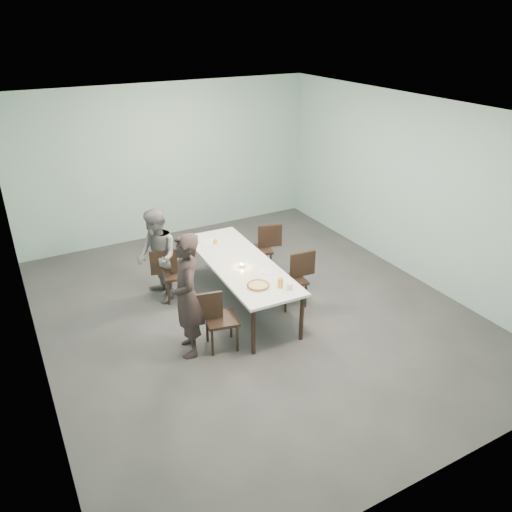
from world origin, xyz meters
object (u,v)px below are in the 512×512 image
chair_far_right (264,245)px  tealight (242,266)px  chair_far_left (172,271)px  chair_near_left (215,316)px  water_tumbler (290,286)px  amber_tumbler (215,242)px  pizza (258,286)px  side_plate (266,272)px  diner_near (187,296)px  table (240,265)px  beer_glass (281,283)px  diner_far (157,256)px  chair_near_right (296,275)px

chair_far_right → tealight: (-0.92, -0.98, 0.27)m
chair_far_left → tealight: chair_far_left is taller
chair_near_left → chair_far_left: same height
water_tumbler → amber_tumbler: (-0.27, 1.84, -0.01)m
pizza → side_plate: 0.44m
diner_near → tealight: 1.22m
chair_near_left → amber_tumbler: chair_near_left is taller
chair_near_left → pizza: 0.72m
table → water_tumbler: bearing=-78.5°
beer_glass → water_tumbler: 0.14m
diner_near → diner_far: 1.52m
chair_far_left → amber_tumbler: size_ratio=10.88×
water_tumbler → pizza: bearing=141.7°
chair_near_left → diner_near: (-0.34, 0.10, 0.36)m
table → side_plate: side_plate is taller
side_plate → water_tumbler: bearing=-86.3°
table → diner_far: bearing=143.4°
chair_far_right → diner_near: size_ratio=0.51×
chair_far_left → diner_near: (-0.27, -1.41, 0.36)m
diner_far → table: bearing=51.6°
chair_far_right → diner_near: 2.56m
diner_near → beer_glass: size_ratio=11.42×
diner_far → water_tumbler: size_ratio=16.67×
table → diner_near: (-1.14, -0.74, 0.16)m
diner_near → diner_far: size_ratio=1.14×
pizza → water_tumbler: size_ratio=3.78×
diner_near → side_plate: bearing=114.4°
water_tumbler → table: bearing=101.5°
tealight → water_tumbler: bearing=-73.2°
table → chair_far_right: bearing=42.9°
chair_near_left → amber_tumbler: (0.74, 1.61, 0.29)m
diner_near → amber_tumbler: size_ratio=21.42×
diner_far → chair_near_right: bearing=55.6°
chair_far_left → chair_far_right: (1.73, 0.14, 0.00)m
side_plate → chair_far_left: bearing=132.0°
diner_far → beer_glass: (1.17, -1.74, 0.07)m
table → diner_far: size_ratio=1.75×
pizza → chair_near_left: bearing=-176.9°
chair_far_left → pizza: chair_far_left is taller
chair_near_left → chair_far_left: (-0.07, 1.51, 0.00)m
chair_far_left → diner_far: (-0.18, 0.10, 0.25)m
table → diner_far: 1.30m
chair_far_left → side_plate: chair_far_left is taller
pizza → beer_glass: beer_glass is taller
beer_glass → amber_tumbler: size_ratio=1.88×
pizza → diner_near: bearing=176.5°
chair_near_left → side_plate: size_ratio=4.83×
table → diner_near: size_ratio=1.54×
chair_near_right → tealight: size_ratio=15.54×
pizza → water_tumbler: water_tumbler is taller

